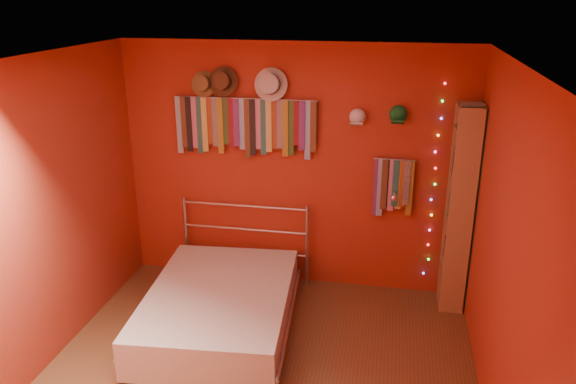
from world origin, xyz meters
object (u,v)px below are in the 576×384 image
Objects in this scene: bed at (220,307)px; tie_rack at (244,124)px; reading_lamp at (394,197)px; bookshelf at (464,209)px.

tie_rack is at bearing 85.09° from bed.
bookshelf reaches higher than reading_lamp.
tie_rack is at bearing 174.11° from reading_lamp.
tie_rack reaches higher than bed.
tie_rack is 1.78m from bed.
reading_lamp is (1.50, -0.15, -0.60)m from tie_rack.
reading_lamp is at bearing 24.06° from bed.
tie_rack is 2.26m from bookshelf.
bed is (-2.16, -0.82, -0.81)m from bookshelf.
bookshelf is (0.65, -0.00, -0.08)m from reading_lamp.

